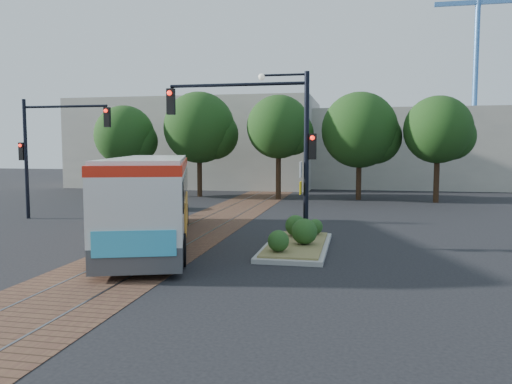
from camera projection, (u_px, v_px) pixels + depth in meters
ground at (178, 239)px, 19.58m from camera, size 120.00×120.00×0.00m
trackbed at (208, 224)px, 23.49m from camera, size 3.60×40.00×0.02m
tree_row at (275, 130)px, 34.96m from camera, size 26.40×5.60×7.67m
warehouses at (278, 146)px, 47.43m from camera, size 40.00×13.00×8.00m
crane at (476, 73)px, 48.29m from camera, size 8.00×0.50×18.00m
city_bus at (152, 195)px, 19.02m from camera, size 6.26×12.18×3.22m
traffic_island at (297, 239)px, 17.73m from camera, size 2.20×5.20×1.13m
signal_pole_main at (272, 131)px, 17.67m from camera, size 5.49×0.46×6.00m
signal_pole_left at (46, 142)px, 24.80m from camera, size 4.99×0.34×6.00m
officer at (114, 199)px, 26.45m from camera, size 0.76×0.68×1.75m
parked_car at (150, 198)px, 29.30m from camera, size 4.58×2.23×1.28m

